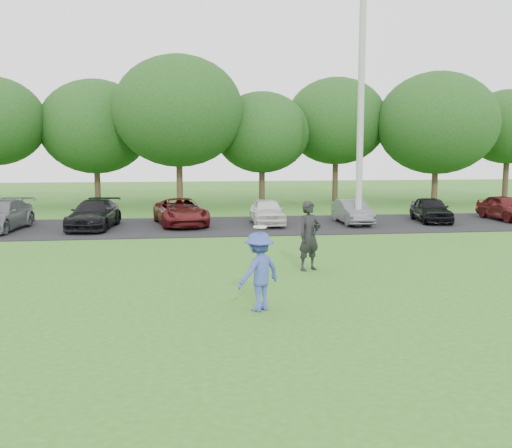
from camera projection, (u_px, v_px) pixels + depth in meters
The scene contains 7 objects.
ground at pixel (278, 306), 12.04m from camera, with size 100.00×100.00×0.00m, color #2E641C.
parking_lot at pixel (227, 226), 24.81m from camera, with size 32.00×6.50×0.03m, color black.
utility_pole at pixel (361, 100), 23.96m from camera, with size 0.28×0.28×10.76m, color #A3A49F.
frisbee_player at pixel (259, 271), 11.61m from camera, with size 1.21×1.10×1.76m.
camera_bystander at pixel (309, 236), 15.54m from camera, with size 0.83×0.73×1.90m.
parked_cars at pixel (199, 212), 24.59m from camera, with size 27.81×5.18×1.23m.
tree_row at pixel (238, 123), 33.98m from camera, with size 42.39×9.85×8.64m.
Camera 1 is at (-2.03, -11.55, 3.25)m, focal length 40.00 mm.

